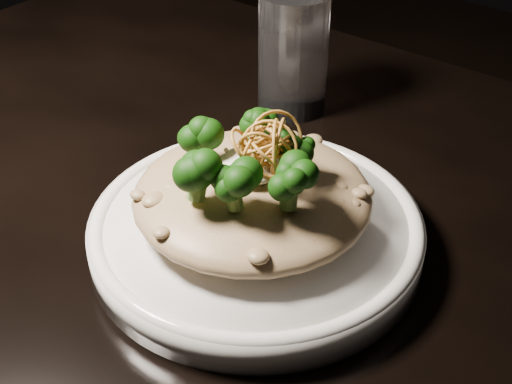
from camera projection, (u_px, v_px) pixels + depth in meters
table at (227, 290)px, 0.66m from camera, size 1.10×0.80×0.75m
plate at (256, 233)px, 0.58m from camera, size 0.27×0.27×0.03m
risotto at (253, 195)px, 0.56m from camera, size 0.19×0.19×0.04m
broccoli at (250, 151)px, 0.53m from camera, size 0.13×0.13×0.05m
cheese at (253, 164)px, 0.55m from camera, size 0.05×0.05×0.01m
shallots at (265, 139)px, 0.53m from camera, size 0.06×0.06×0.04m
drinking_glass at (293, 53)px, 0.74m from camera, size 0.09×0.09×0.13m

